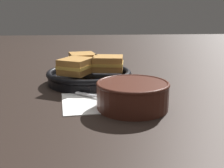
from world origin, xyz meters
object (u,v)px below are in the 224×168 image
soup_bowl (133,93)px  sandwich_far_left (76,66)px  sandwich_near_right (83,60)px  spoon (112,99)px  sandwich_near_left (108,63)px  skillet (89,76)px

soup_bowl → sandwich_far_left: bearing=124.8°
soup_bowl → sandwich_near_right: size_ratio=1.59×
sandwich_near_right → spoon: bearing=-73.2°
spoon → sandwich_near_left: bearing=123.8°
soup_bowl → sandwich_near_left: (-0.04, 0.24, 0.03)m
spoon → sandwich_near_left: size_ratio=1.35×
sandwich_near_left → sandwich_far_left: (-0.10, -0.04, 0.00)m
soup_bowl → skillet: size_ratio=0.64×
sandwich_near_left → sandwich_far_left: size_ratio=0.86×
skillet → sandwich_near_right: 0.08m
skillet → sandwich_near_right: bearing=110.2°
spoon → skillet: skillet is taller
sandwich_near_left → sandwich_near_right: bearing=140.2°
sandwich_near_right → sandwich_near_left: bearing=-39.8°
sandwich_near_right → sandwich_far_left: size_ratio=0.89×
skillet → sandwich_near_right: size_ratio=2.48×
sandwich_near_right → sandwich_far_left: bearing=-99.8°
sandwich_near_right → sandwich_far_left: same height
spoon → sandwich_near_right: sandwich_near_right is taller
skillet → sandwich_far_left: bearing=-129.8°
sandwich_near_left → sandwich_near_right: 0.11m
spoon → sandwich_near_right: size_ratio=1.31×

